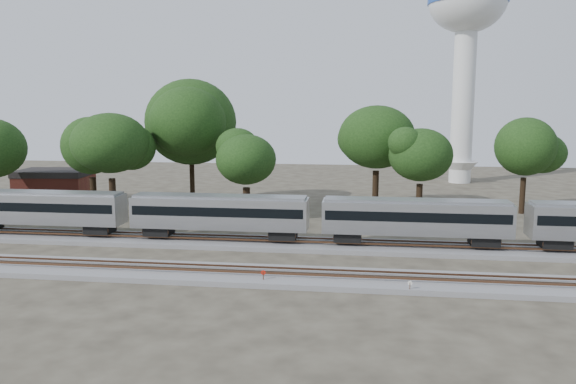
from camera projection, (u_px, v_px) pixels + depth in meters
The scene contains 16 objects.
ground at pixel (254, 263), 46.33m from camera, with size 160.00×160.00×0.00m, color #383328.
track_far at pixel (267, 243), 52.18m from camera, with size 160.00×5.00×0.73m.
track_near at pixel (244, 275), 42.38m from camera, with size 160.00×5.00×0.73m.
train at pixel (221, 212), 52.31m from camera, with size 86.17×2.97×4.37m.
switch_stand_red at pixel (263, 276), 40.60m from camera, with size 0.35×0.07×1.10m.
switch_stand_white at pixel (410, 286), 38.47m from camera, with size 0.32×0.09×0.99m.
switch_lever at pixel (330, 285), 40.24m from camera, with size 0.50×0.30×0.30m, color #512D19.
water_tower at pixel (467, 23), 91.44m from camera, with size 12.76×12.76×35.33m.
brick_building at pixel (55, 186), 75.58m from camera, with size 9.83×7.44×4.40m.
tree_1 at pixel (91, 146), 66.26m from camera, with size 8.36×8.36×11.78m.
tree_2 at pixel (110, 143), 63.05m from camera, with size 8.86×8.86×12.50m.
tree_3 at pixel (191, 122), 70.66m from camera, with size 11.02×11.02×15.53m.
tree_4 at pixel (246, 160), 62.83m from camera, with size 7.03×7.03×9.92m.
tree_5 at pixel (377, 137), 69.07m from camera, with size 9.20×9.20×12.97m.
tree_6 at pixel (421, 155), 64.20m from camera, with size 7.43×7.43×10.48m.
tree_7 at pixel (525, 147), 66.55m from camera, with size 8.22×8.22×11.58m.
Camera 1 is at (8.73, -44.14, 12.84)m, focal length 35.00 mm.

